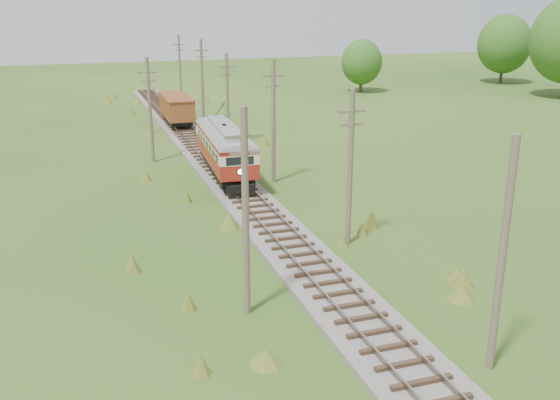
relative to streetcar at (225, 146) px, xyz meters
name	(u,v)px	position (x,y,z in m)	size (l,w,h in m)	color
railbed_main	(222,173)	(0.00, 1.03, -2.34)	(3.60, 96.00, 0.57)	#605B54
streetcar	(225,146)	(0.00, 0.00, 0.00)	(3.47, 11.87, 5.38)	black
gondola	(177,108)	(0.00, 21.42, -0.48)	(2.88, 8.35, 2.75)	black
gravel_pile	(223,121)	(4.76, 20.60, -2.05)	(2.83, 3.00, 1.03)	gray
utility_pole_r_1	(502,258)	(3.10, -27.97, 1.87)	(0.30, 0.30, 8.80)	brown
utility_pole_r_2	(350,167)	(3.30, -14.97, 1.89)	(1.60, 0.30, 8.60)	brown
utility_pole_r_3	(273,121)	(3.20, -1.97, 2.10)	(1.60, 0.30, 9.00)	brown
utility_pole_r_4	(227,99)	(3.00, 11.03, 1.79)	(1.60, 0.30, 8.40)	brown
utility_pole_r_5	(202,80)	(3.40, 24.03, 2.05)	(1.60, 0.30, 8.90)	brown
utility_pole_r_6	(180,69)	(3.20, 37.03, 1.95)	(1.60, 0.30, 8.70)	brown
utility_pole_l_a	(246,212)	(-4.20, -20.97, 2.10)	(1.60, 0.30, 9.00)	brown
utility_pole_l_b	(150,109)	(-4.50, 7.03, 1.89)	(1.60, 0.30, 8.60)	brown
tree_right_5	(504,44)	(56.00, 41.03, 3.66)	(8.40, 8.40, 10.82)	#38281C
tree_mid_b	(362,62)	(30.00, 39.03, 1.80)	(5.88, 5.88, 7.57)	#38281C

